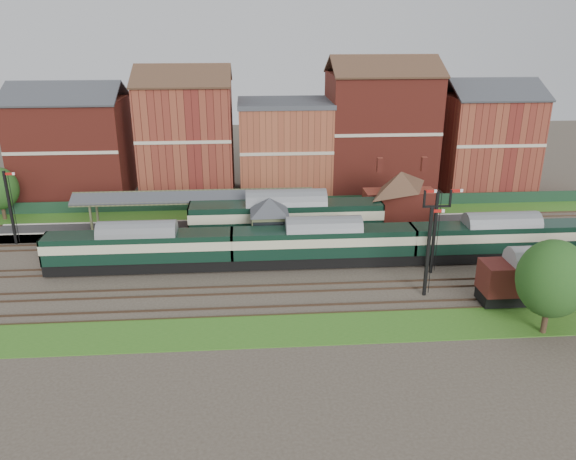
{
  "coord_description": "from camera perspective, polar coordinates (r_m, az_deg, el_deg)",
  "views": [
    {
      "loc": [
        -5.07,
        -49.83,
        22.4
      ],
      "look_at": [
        -1.23,
        2.0,
        3.0
      ],
      "focal_mm": 35.0,
      "sensor_mm": 36.0,
      "label": 1
    }
  ],
  "objects": [
    {
      "name": "fence",
      "position": [
        71.38,
        0.03,
        2.81
      ],
      "size": [
        90.0,
        0.12,
        1.5
      ],
      "primitive_type": "cube",
      "color": "#193823",
      "rests_on": "ground"
    },
    {
      "name": "goods_van_a",
      "position": [
        50.76,
        22.47,
        -4.63
      ],
      "size": [
        6.44,
        2.79,
        3.91
      ],
      "color": "black",
      "rests_on": "ground"
    },
    {
      "name": "grass_back",
      "position": [
        69.71,
        0.16,
        1.75
      ],
      "size": [
        90.0,
        4.5,
        0.06
      ],
      "primitive_type": "cube",
      "color": "#2D6619",
      "rests_on": "ground"
    },
    {
      "name": "town_backdrop",
      "position": [
        76.55,
        -0.49,
        8.86
      ],
      "size": [
        69.0,
        10.0,
        16.0
      ],
      "color": "maroon",
      "rests_on": "ground"
    },
    {
      "name": "signal_box",
      "position": [
        56.48,
        -1.89,
        0.58
      ],
      "size": [
        5.4,
        5.4,
        6.0
      ],
      "color": "#607351",
      "rests_on": "ground"
    },
    {
      "name": "semaphore_siding",
      "position": [
        48.94,
        14.07,
        -2.07
      ],
      "size": [
        1.23,
        0.25,
        8.0
      ],
      "color": "black",
      "rests_on": "ground"
    },
    {
      "name": "platform_railcar",
      "position": [
        59.79,
        -0.2,
        1.27
      ],
      "size": [
        20.48,
        3.22,
        4.72
      ],
      "color": "black",
      "rests_on": "ground"
    },
    {
      "name": "semaphore_bracket",
      "position": [
        53.37,
        14.72,
        0.33
      ],
      "size": [
        3.6,
        0.25,
        8.18
      ],
      "color": "black",
      "rests_on": "ground"
    },
    {
      "name": "station_building",
      "position": [
        64.66,
        11.28,
        3.49
      ],
      "size": [
        8.1,
        8.1,
        5.9
      ],
      "color": "maroon",
      "rests_on": "platform"
    },
    {
      "name": "canopy",
      "position": [
        62.46,
        -9.53,
        3.61
      ],
      "size": [
        26.0,
        3.89,
        4.08
      ],
      "color": "#494E30",
      "rests_on": "platform"
    },
    {
      "name": "ground",
      "position": [
        54.86,
        1.44,
        -3.63
      ],
      "size": [
        160.0,
        160.0,
        0.0
      ],
      "primitive_type": "plane",
      "color": "#473D33",
      "rests_on": "ground"
    },
    {
      "name": "tree_far",
      "position": [
        45.87,
        25.27,
        -4.51
      ],
      "size": [
        5.17,
        5.17,
        7.55
      ],
      "color": "#382619",
      "rests_on": "ground"
    },
    {
      "name": "platform",
      "position": [
        63.47,
        -3.91,
        0.24
      ],
      "size": [
        55.0,
        3.4,
        1.0
      ],
      "primitive_type": "cube",
      "color": "#2D2D2D",
      "rests_on": "ground"
    },
    {
      "name": "grass_front",
      "position": [
        44.24,
        2.97,
        -9.94
      ],
      "size": [
        90.0,
        5.0,
        0.06
      ],
      "primitive_type": "cube",
      "color": "#2D6619",
      "rests_on": "ground"
    },
    {
      "name": "semaphore_platform_end",
      "position": [
        65.55,
        -26.39,
        2.13
      ],
      "size": [
        1.23,
        0.25,
        8.0
      ],
      "color": "black",
      "rests_on": "ground"
    },
    {
      "name": "brick_hut",
      "position": [
        58.03,
        6.05,
        -1.08
      ],
      "size": [
        3.2,
        2.64,
        2.94
      ],
      "color": "maroon",
      "rests_on": "ground"
    },
    {
      "name": "dmu_train",
      "position": [
        54.17,
        3.6,
        -1.28
      ],
      "size": [
        52.55,
        2.76,
        4.04
      ],
      "color": "black",
      "rests_on": "ground"
    }
  ]
}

